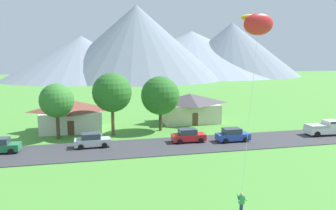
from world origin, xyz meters
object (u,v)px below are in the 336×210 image
tree_center (57,101)px  tree_right_of_center (160,96)px  parked_car_blue_west_end (232,135)px  kite_flyer_with_kite (258,29)px  house_left_center (190,107)px  parked_car_silver_east_end (92,140)px  tree_left_of_center (112,93)px  parked_car_green_mid_east (0,146)px  parked_car_red_mid_west (188,136)px  house_leftmost (72,115)px  pickup_truck_white_west_side (325,128)px

tree_center → tree_right_of_center: (14.11, 1.71, 0.07)m
parked_car_blue_west_end → kite_flyer_with_kite: (-5.76, -16.22, 11.83)m
house_left_center → tree_right_of_center: bearing=-139.8°
house_left_center → kite_flyer_with_kite: bearing=-97.9°
parked_car_silver_east_end → tree_center: bearing=129.9°
tree_left_of_center → kite_flyer_with_kite: (8.88, -23.19, 6.75)m
tree_right_of_center → parked_car_green_mid_east: bearing=-160.7°
house_left_center → tree_center: bearing=-161.4°
tree_left_of_center → tree_center: size_ratio=1.18×
parked_car_red_mid_west → kite_flyer_with_kite: size_ratio=0.31×
tree_center → parked_car_green_mid_east: (-5.77, -5.26, -4.24)m
parked_car_green_mid_east → tree_left_of_center: bearing=23.8°
tree_left_of_center → parked_car_blue_west_end: (14.64, -6.98, -5.07)m
house_leftmost → tree_center: (-1.49, -4.85, 2.78)m
parked_car_blue_west_end → parked_car_green_mid_east: (-27.59, 1.26, 0.00)m
house_leftmost → pickup_truck_white_west_side: 35.98m
kite_flyer_with_kite → parked_car_blue_west_end: bearing=70.4°
house_left_center → parked_car_green_mid_east: (-25.90, -12.06, -1.59)m
house_left_center → tree_center: size_ratio=1.31×
tree_center → pickup_truck_white_west_side: (35.70, -6.23, -4.05)m
tree_left_of_center → house_leftmost: bearing=142.2°
parked_car_red_mid_west → pickup_truck_white_west_side: bearing=-2.0°
house_left_center → parked_car_silver_east_end: (-15.78, -11.99, -1.59)m
house_leftmost → pickup_truck_white_west_side: (34.21, -11.08, -1.26)m
tree_center → tree_right_of_center: tree_right_of_center is taller
house_leftmost → pickup_truck_white_west_side: size_ratio=1.73×
house_left_center → parked_car_silver_east_end: house_left_center is taller
parked_car_red_mid_west → tree_center: bearing=161.2°
parked_car_green_mid_east → tree_center: bearing=42.4°
tree_left_of_center → parked_car_red_mid_west: tree_left_of_center is taller
parked_car_blue_west_end → parked_car_red_mid_west: size_ratio=0.99×
tree_right_of_center → tree_center: bearing=-173.1°
house_leftmost → tree_right_of_center: size_ratio=1.15×
tree_center → parked_car_blue_west_end: 23.16m
house_leftmost → kite_flyer_with_kite: kite_flyer_with_kite is taller
parked_car_blue_west_end → parked_car_silver_east_end: size_ratio=0.99×
house_leftmost → parked_car_green_mid_east: size_ratio=2.15×
house_leftmost → parked_car_green_mid_east: (-7.26, -10.12, -1.46)m
house_left_center → tree_right_of_center: size_ratio=1.21×
pickup_truck_white_west_side → kite_flyer_with_kite: kite_flyer_with_kite is taller
house_left_center → pickup_truck_white_west_side: size_ratio=1.83×
parked_car_green_mid_east → parked_car_silver_east_end: bearing=0.3°
parked_car_red_mid_west → tree_right_of_center: bearing=106.3°
tree_center → parked_car_green_mid_east: 8.89m
house_left_center → parked_car_blue_west_end: (1.69, -13.31, -1.59)m
tree_left_of_center → parked_car_green_mid_east: bearing=-156.2°
tree_center → parked_car_blue_west_end: tree_center is taller
pickup_truck_white_west_side → kite_flyer_with_kite: size_ratio=0.38×
parked_car_silver_east_end → pickup_truck_white_west_side: (31.35, -1.02, 0.19)m
parked_car_blue_west_end → tree_center: bearing=163.4°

